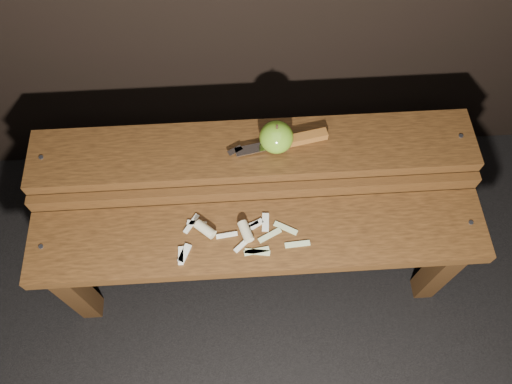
{
  "coord_description": "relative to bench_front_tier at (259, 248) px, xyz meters",
  "views": [
    {
      "loc": [
        -0.04,
        -0.56,
        1.62
      ],
      "look_at": [
        0.0,
        0.06,
        0.45
      ],
      "focal_mm": 35.0,
      "sensor_mm": 36.0,
      "label": 1
    }
  ],
  "objects": [
    {
      "name": "knife",
      "position": [
        0.11,
        0.24,
        0.16
      ],
      "size": [
        0.27,
        0.07,
        0.02
      ],
      "color": "brown",
      "rests_on": "bench_rear_tier"
    },
    {
      "name": "bench_front_tier",
      "position": [
        0.0,
        0.0,
        0.0
      ],
      "size": [
        1.2,
        0.2,
        0.42
      ],
      "color": "#341E0D",
      "rests_on": "ground"
    },
    {
      "name": "apple",
      "position": [
        0.06,
        0.23,
        0.19
      ],
      "size": [
        0.09,
        0.09,
        0.09
      ],
      "color": "#63911D",
      "rests_on": "bench_rear_tier"
    },
    {
      "name": "bench_rear_tier",
      "position": [
        0.0,
        0.23,
        0.06
      ],
      "size": [
        1.2,
        0.21,
        0.5
      ],
      "color": "#341E0D",
      "rests_on": "ground"
    },
    {
      "name": "apple_scraps",
      "position": [
        -0.07,
        0.02,
        0.08
      ],
      "size": [
        0.34,
        0.14,
        0.03
      ],
      "color": "beige",
      "rests_on": "bench_front_tier"
    },
    {
      "name": "ground",
      "position": [
        0.0,
        0.06,
        -0.35
      ],
      "size": [
        60.0,
        60.0,
        0.0
      ],
      "primitive_type": "plane",
      "color": "black"
    }
  ]
}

